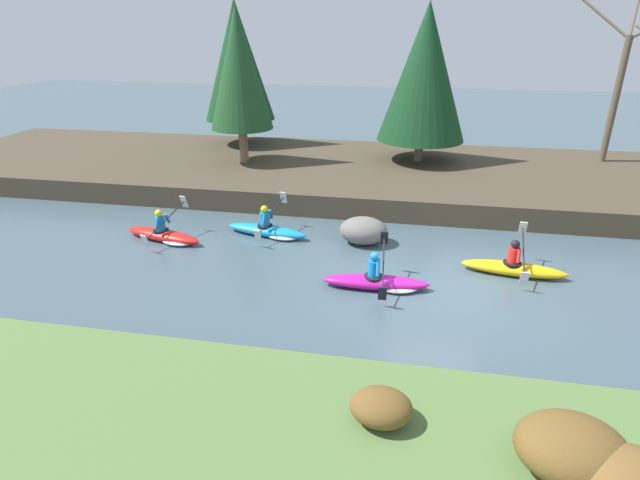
% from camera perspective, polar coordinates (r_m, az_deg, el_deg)
% --- Properties ---
extents(ground_plane, '(90.00, 90.00, 0.00)m').
position_cam_1_polar(ground_plane, '(13.14, 13.16, -5.43)').
color(ground_plane, '#425660').
extents(riverbank_far, '(44.00, 9.08, 0.81)m').
position_cam_1_polar(riverbank_far, '(21.31, 12.64, 7.04)').
color(riverbank_far, '#473D2D').
rests_on(riverbank_far, ground).
extents(conifer_tree_far_left, '(3.29, 3.29, 6.51)m').
position_cam_1_polar(conifer_tree_far_left, '(24.83, -9.43, 19.53)').
color(conifer_tree_far_left, '#7A664C').
rests_on(conifer_tree_far_left, riverbank_far).
extents(conifer_tree_left, '(2.57, 2.57, 6.21)m').
position_cam_1_polar(conifer_tree_left, '(21.25, -9.24, 18.81)').
color(conifer_tree_left, '#7A664C').
rests_on(conifer_tree_left, riverbank_far).
extents(conifer_tree_mid_left, '(3.64, 3.64, 6.28)m').
position_cam_1_polar(conifer_tree_mid_left, '(21.65, 11.88, 18.15)').
color(conifer_tree_mid_left, '#7A664C').
rests_on(conifer_tree_mid_left, riverbank_far).
extents(bare_tree_upstream, '(3.69, 3.65, 6.70)m').
position_cam_1_polar(bare_tree_upstream, '(24.50, 30.98, 15.00)').
color(bare_tree_upstream, brown).
rests_on(bare_tree_upstream, riverbank_far).
extents(shrub_clump_nearest, '(0.93, 0.77, 0.50)m').
position_cam_1_polar(shrub_clump_nearest, '(7.76, 7.00, -18.43)').
color(shrub_clump_nearest, brown).
rests_on(shrub_clump_nearest, riverbank_near).
extents(shrub_clump_second, '(1.44, 1.20, 0.78)m').
position_cam_1_polar(shrub_clump_second, '(7.67, 26.81, -20.52)').
color(shrub_clump_second, brown).
rests_on(shrub_clump_second, riverbank_near).
extents(kayaker_lead, '(2.79, 2.07, 1.20)m').
position_cam_1_polar(kayaker_lead, '(14.37, 21.34, -2.91)').
color(kayaker_lead, yellow).
rests_on(kayaker_lead, ground).
extents(kayaker_middle, '(2.79, 2.07, 1.20)m').
position_cam_1_polar(kayaker_middle, '(12.81, 6.86, -4.72)').
color(kayaker_middle, '#C61999').
rests_on(kayaker_middle, ground).
extents(kayaker_trailing, '(2.79, 2.06, 1.20)m').
position_cam_1_polar(kayaker_trailing, '(15.92, -5.75, 1.12)').
color(kayaker_trailing, '#1993D6').
rests_on(kayaker_trailing, ground).
extents(kayaker_far_back, '(2.79, 2.05, 1.20)m').
position_cam_1_polar(kayaker_far_back, '(16.21, -17.22, 0.56)').
color(kayaker_far_back, red).
rests_on(kayaker_far_back, ground).
extents(boulder_midstream, '(1.47, 1.15, 0.83)m').
position_cam_1_polar(boulder_midstream, '(15.30, 4.99, 1.08)').
color(boulder_midstream, slate).
rests_on(boulder_midstream, ground).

